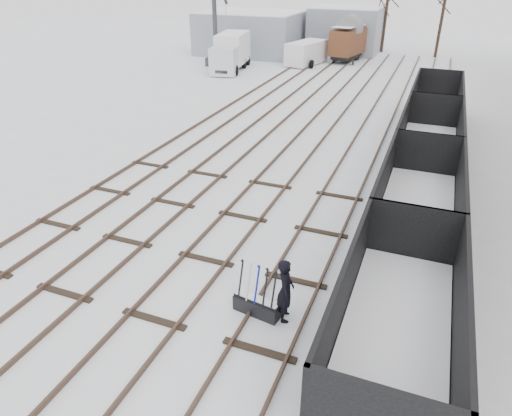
{
  "coord_description": "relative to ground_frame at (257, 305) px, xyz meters",
  "views": [
    {
      "loc": [
        5.92,
        -10.62,
        8.36
      ],
      "look_at": [
        1.02,
        1.79,
        1.2
      ],
      "focal_mm": 32.0,
      "sensor_mm": 36.0,
      "label": 1
    }
  ],
  "objects": [
    {
      "name": "freight_wagon_c",
      "position": [
        3.56,
        12.32,
        0.73
      ],
      "size": [
        2.6,
        6.51,
        2.66
      ],
      "color": "black",
      "rests_on": "ground"
    },
    {
      "name": "tree_far_right",
      "position": [
        2.75,
        42.33,
        3.41
      ],
      "size": [
        0.3,
        0.3,
        7.39
      ],
      "primitive_type": "cylinder",
      "color": "black",
      "rests_on": "ground"
    },
    {
      "name": "ground",
      "position": [
        -2.44,
        1.73,
        -0.28
      ],
      "size": [
        120.0,
        120.0,
        0.0
      ],
      "primitive_type": "plane",
      "color": "white",
      "rests_on": "ground"
    },
    {
      "name": "shed_left",
      "position": [
        -15.44,
        37.73,
        1.76
      ],
      "size": [
        10.0,
        8.0,
        4.1
      ],
      "color": "gray",
      "rests_on": "ground"
    },
    {
      "name": "tracks",
      "position": [
        -2.44,
        15.4,
        -0.21
      ],
      "size": [
        13.9,
        52.0,
        0.16
      ],
      "color": "black",
      "rests_on": "ground"
    },
    {
      "name": "tree_far_left",
      "position": [
        -2.75,
        43.51,
        2.81
      ],
      "size": [
        0.3,
        0.3,
        6.18
      ],
      "primitive_type": "cylinder",
      "color": "black",
      "rests_on": "ground"
    },
    {
      "name": "box_van_wagon",
      "position": [
        -5.14,
        36.6,
        1.62
      ],
      "size": [
        3.05,
        4.64,
        3.27
      ],
      "rotation": [
        0.0,
        0.0,
        -0.2
      ],
      "color": "black",
      "rests_on": "ground"
    },
    {
      "name": "freight_wagon_b",
      "position": [
        3.56,
        5.92,
        0.73
      ],
      "size": [
        2.6,
        6.51,
        2.66
      ],
      "color": "black",
      "rests_on": "ground"
    },
    {
      "name": "ground_frame",
      "position": [
        0.0,
        0.0,
        0.0
      ],
      "size": [
        1.35,
        0.62,
        1.49
      ],
      "rotation": [
        0.0,
        0.0,
        -0.16
      ],
      "color": "black",
      "rests_on": "ground"
    },
    {
      "name": "shed_right",
      "position": [
        -6.44,
        41.73,
        1.96
      ],
      "size": [
        7.0,
        6.0,
        4.5
      ],
      "color": "gray",
      "rests_on": "ground"
    },
    {
      "name": "crane",
      "position": [
        -16.02,
        30.63,
        1.9
      ],
      "size": [
        1.88,
        4.92,
        8.3
      ],
      "rotation": [
        0.0,
        0.0,
        0.15
      ],
      "color": "#303136",
      "rests_on": "ground"
    },
    {
      "name": "freight_wagon_a",
      "position": [
        3.56,
        -0.48,
        0.73
      ],
      "size": [
        2.6,
        6.51,
        2.66
      ],
      "color": "black",
      "rests_on": "ground"
    },
    {
      "name": "worker",
      "position": [
        0.75,
        0.1,
        0.64
      ],
      "size": [
        0.63,
        0.77,
        1.84
      ],
      "primitive_type": "imported",
      "rotation": [
        0.0,
        0.0,
        1.89
      ],
      "color": "black",
      "rests_on": "ground"
    },
    {
      "name": "freight_wagon_d",
      "position": [
        3.56,
        18.72,
        0.73
      ],
      "size": [
        2.6,
        6.51,
        2.66
      ],
      "color": "black",
      "rests_on": "ground"
    },
    {
      "name": "lorry",
      "position": [
        -13.85,
        28.94,
        1.28
      ],
      "size": [
        2.96,
        6.91,
        3.03
      ],
      "rotation": [
        0.0,
        0.0,
        0.17
      ],
      "color": "black",
      "rests_on": "ground"
    },
    {
      "name": "panel_van",
      "position": [
        -8.35,
        33.77,
        0.79
      ],
      "size": [
        3.04,
        5.04,
        2.07
      ],
      "rotation": [
        0.0,
        0.0,
        -0.23
      ],
      "color": "white",
      "rests_on": "ground"
    }
  ]
}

